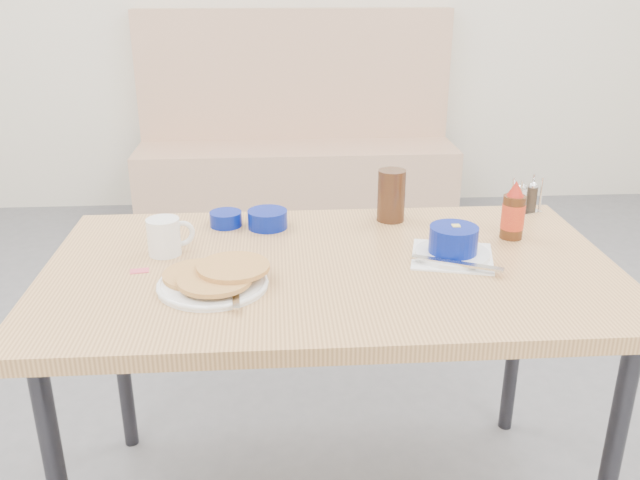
{
  "coord_description": "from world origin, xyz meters",
  "views": [
    {
      "loc": [
        -0.13,
        -1.27,
        1.43
      ],
      "look_at": [
        -0.03,
        0.26,
        0.82
      ],
      "focal_mm": 38.0,
      "sensor_mm": 36.0,
      "label": 1
    }
  ],
  "objects": [
    {
      "name": "coffee_mug",
      "position": [
        -0.41,
        0.34,
        0.81
      ],
      "size": [
        0.12,
        0.08,
        0.09
      ],
      "rotation": [
        0.0,
        0.0,
        0.37
      ],
      "color": "white",
      "rests_on": "dining_table"
    },
    {
      "name": "sugar_wrapper",
      "position": [
        -0.46,
        0.24,
        0.76
      ],
      "size": [
        0.05,
        0.03,
        0.0
      ],
      "primitive_type": "cube",
      "rotation": [
        0.0,
        0.0,
        0.17
      ],
      "color": "#DC495C",
      "rests_on": "dining_table"
    },
    {
      "name": "pancake_plate",
      "position": [
        -0.28,
        0.14,
        0.78
      ],
      "size": [
        0.26,
        0.27,
        0.04
      ],
      "rotation": [
        0.0,
        0.0,
        -0.26
      ],
      "color": "white",
      "rests_on": "dining_table"
    },
    {
      "name": "grits_setting",
      "position": [
        0.31,
        0.27,
        0.8
      ],
      "size": [
        0.24,
        0.26,
        0.08
      ],
      "rotation": [
        0.0,
        0.0,
        -0.24
      ],
      "color": "white",
      "rests_on": "dining_table"
    },
    {
      "name": "condiment_caddy",
      "position": [
        0.61,
        0.59,
        0.8
      ],
      "size": [
        0.1,
        0.08,
        0.11
      ],
      "rotation": [
        0.0,
        0.0,
        0.35
      ],
      "color": "silver",
      "rests_on": "dining_table"
    },
    {
      "name": "amber_tumbler",
      "position": [
        0.2,
        0.55,
        0.83
      ],
      "size": [
        0.1,
        0.1,
        0.15
      ],
      "primitive_type": "cylinder",
      "rotation": [
        0.0,
        0.0,
        -0.35
      ],
      "color": "#3C2213",
      "rests_on": "dining_table"
    },
    {
      "name": "butter_bowl",
      "position": [
        -0.27,
        0.53,
        0.78
      ],
      "size": [
        0.09,
        0.09,
        0.04
      ],
      "rotation": [
        0.0,
        0.0,
        0.11
      ],
      "color": "navy",
      "rests_on": "dining_table"
    },
    {
      "name": "booth_bench",
      "position": [
        0.0,
        2.78,
        0.35
      ],
      "size": [
        1.9,
        0.56,
        1.22
      ],
      "color": "tan",
      "rests_on": "ground"
    },
    {
      "name": "syrup_bottle",
      "position": [
        0.5,
        0.39,
        0.83
      ],
      "size": [
        0.06,
        0.06,
        0.16
      ],
      "rotation": [
        0.0,
        0.0,
        -0.16
      ],
      "color": "#47230F",
      "rests_on": "dining_table"
    },
    {
      "name": "dining_table",
      "position": [
        0.0,
        0.25,
        0.7
      ],
      "size": [
        1.4,
        0.8,
        0.76
      ],
      "color": "tan",
      "rests_on": "ground"
    },
    {
      "name": "creamer_bowl",
      "position": [
        -0.16,
        0.51,
        0.78
      ],
      "size": [
        0.11,
        0.11,
        0.05
      ],
      "rotation": [
        0.0,
        0.0,
        0.27
      ],
      "color": "navy",
      "rests_on": "dining_table"
    }
  ]
}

